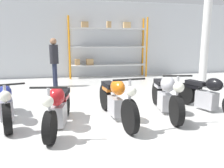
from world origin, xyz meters
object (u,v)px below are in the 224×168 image
(shelving_rack, at_px, (106,46))
(motorcycle_black, at_px, (209,95))
(motorcycle_red, at_px, (58,107))
(person_browsing, at_px, (54,58))
(motorcycle_silver, at_px, (166,95))
(motorcycle_blue, at_px, (6,104))
(motorcycle_orange, at_px, (116,99))

(shelving_rack, relative_size, motorcycle_black, 1.92)
(motorcycle_red, height_order, person_browsing, person_browsing)
(motorcycle_silver, bearing_deg, motorcycle_blue, -84.29)
(person_browsing, bearing_deg, motorcycle_blue, 59.82)
(shelving_rack, xyz_separation_m, motorcycle_blue, (-3.18, -5.56, -1.11))
(motorcycle_blue, relative_size, motorcycle_black, 1.00)
(motorcycle_blue, height_order, motorcycle_red, motorcycle_red)
(motorcycle_orange, height_order, motorcycle_silver, motorcycle_silver)
(motorcycle_orange, bearing_deg, shelving_rack, 164.30)
(person_browsing, bearing_deg, motorcycle_black, 117.94)
(motorcycle_black, bearing_deg, motorcycle_orange, -104.25)
(motorcycle_blue, relative_size, person_browsing, 1.08)
(motorcycle_silver, xyz_separation_m, motorcycle_black, (1.13, -0.04, -0.06))
(motorcycle_silver, bearing_deg, motorcycle_black, 96.69)
(motorcycle_red, relative_size, motorcycle_orange, 0.89)
(motorcycle_orange, relative_size, motorcycle_silver, 1.01)
(shelving_rack, height_order, motorcycle_orange, shelving_rack)
(motorcycle_orange, bearing_deg, motorcycle_blue, -106.36)
(motorcycle_blue, height_order, motorcycle_orange, motorcycle_orange)
(motorcycle_red, relative_size, motorcycle_silver, 0.90)
(shelving_rack, xyz_separation_m, person_browsing, (-2.34, -1.95, -0.43))
(motorcycle_silver, bearing_deg, motorcycle_red, -72.33)
(shelving_rack, height_order, person_browsing, shelving_rack)
(shelving_rack, height_order, motorcycle_black, shelving_rack)
(motorcycle_silver, relative_size, motorcycle_black, 1.11)
(person_browsing, bearing_deg, shelving_rack, -157.26)
(motorcycle_black, height_order, person_browsing, person_browsing)
(shelving_rack, distance_m, motorcycle_red, 6.56)
(motorcycle_red, height_order, motorcycle_silver, motorcycle_silver)
(shelving_rack, relative_size, motorcycle_orange, 1.72)
(motorcycle_orange, xyz_separation_m, person_browsing, (-1.45, 3.98, 0.61))
(motorcycle_silver, xyz_separation_m, person_browsing, (-2.70, 3.79, 0.62))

